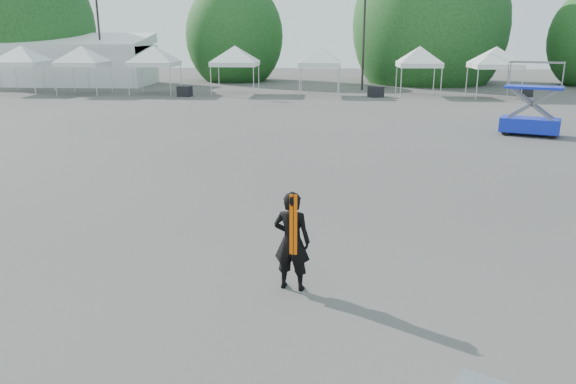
{
  "coord_description": "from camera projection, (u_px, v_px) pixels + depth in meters",
  "views": [
    {
      "loc": [
        0.3,
        -11.62,
        4.13
      ],
      "look_at": [
        -0.38,
        -1.63,
        1.3
      ],
      "focal_mm": 35.0,
      "sensor_mm": 36.0,
      "label": 1
    }
  ],
  "objects": [
    {
      "name": "tent_a",
      "position": [
        21.0,
        49.0,
        40.02
      ],
      "size": [
        4.43,
        4.43,
        3.88
      ],
      "color": "silver",
      "rests_on": "ground"
    },
    {
      "name": "tent_e",
      "position": [
        320.0,
        50.0,
        38.65
      ],
      "size": [
        4.06,
        4.06,
        3.88
      ],
      "color": "silver",
      "rests_on": "ground"
    },
    {
      "name": "tent_d",
      "position": [
        235.0,
        50.0,
        39.54
      ],
      "size": [
        4.5,
        4.5,
        3.88
      ],
      "color": "silver",
      "rests_on": "ground"
    },
    {
      "name": "tree_mid_w",
      "position": [
        235.0,
        36.0,
        50.16
      ],
      "size": [
        4.16,
        4.16,
        6.33
      ],
      "color": "#382314",
      "rests_on": "ground"
    },
    {
      "name": "marquee",
      "position": [
        60.0,
        61.0,
        46.8
      ],
      "size": [
        15.0,
        6.25,
        4.23
      ],
      "color": "white",
      "rests_on": "ground"
    },
    {
      "name": "light_pole_east",
      "position": [
        365.0,
        14.0,
        41.33
      ],
      "size": [
        0.6,
        0.25,
        9.8
      ],
      "color": "black",
      "rests_on": "ground"
    },
    {
      "name": "tree_far_w",
      "position": [
        28.0,
        29.0,
        49.25
      ],
      "size": [
        4.8,
        4.8,
        7.3
      ],
      "color": "#382314",
      "rests_on": "ground"
    },
    {
      "name": "man",
      "position": [
        292.0,
        241.0,
        9.22
      ],
      "size": [
        0.69,
        0.53,
        1.69
      ],
      "rotation": [
        0.0,
        0.0,
        2.92
      ],
      "color": "black",
      "rests_on": "ground"
    },
    {
      "name": "crate_mid",
      "position": [
        376.0,
        92.0,
        37.91
      ],
      "size": [
        1.11,
        0.98,
        0.72
      ],
      "primitive_type": "cube",
      "rotation": [
        0.0,
        0.0,
        0.33
      ],
      "color": "black",
      "rests_on": "ground"
    },
    {
      "name": "crate_east",
      "position": [
        525.0,
        92.0,
        38.16
      ],
      "size": [
        0.97,
        0.8,
        0.68
      ],
      "primitive_type": "cube",
      "rotation": [
        0.0,
        0.0,
        -0.15
      ],
      "color": "black",
      "rests_on": "ground"
    },
    {
      "name": "ground",
      "position": [
        310.0,
        229.0,
        12.29
      ],
      "size": [
        120.0,
        120.0,
        0.0
      ],
      "primitive_type": "plane",
      "color": "#474442",
      "rests_on": "ground"
    },
    {
      "name": "tent_f",
      "position": [
        420.0,
        50.0,
        38.18
      ],
      "size": [
        4.04,
        4.04,
        3.88
      ],
      "color": "silver",
      "rests_on": "ground"
    },
    {
      "name": "light_pole_west",
      "position": [
        97.0,
        12.0,
        44.55
      ],
      "size": [
        0.6,
        0.25,
        10.3
      ],
      "color": "black",
      "rests_on": "ground"
    },
    {
      "name": "tree_mid_e",
      "position": [
        430.0,
        25.0,
        47.84
      ],
      "size": [
        5.12,
        5.12,
        7.79
      ],
      "color": "#382314",
      "rests_on": "ground"
    },
    {
      "name": "tent_b",
      "position": [
        81.0,
        50.0,
        39.18
      ],
      "size": [
        4.32,
        4.32,
        3.88
      ],
      "color": "silver",
      "rests_on": "ground"
    },
    {
      "name": "crate_west",
      "position": [
        185.0,
        91.0,
        38.28
      ],
      "size": [
        1.0,
        0.84,
        0.69
      ],
      "primitive_type": "cube",
      "rotation": [
        0.0,
        0.0,
        -0.18
      ],
      "color": "black",
      "rests_on": "ground"
    },
    {
      "name": "scissor_lift",
      "position": [
        533.0,
        99.0,
        23.26
      ],
      "size": [
        2.62,
        1.98,
        3.03
      ],
      "rotation": [
        0.0,
        0.0,
        -0.39
      ],
      "color": "#0E1DB6",
      "rests_on": "ground"
    },
    {
      "name": "tent_c",
      "position": [
        154.0,
        50.0,
        39.34
      ],
      "size": [
        4.42,
        4.42,
        3.88
      ],
      "color": "silver",
      "rests_on": "ground"
    },
    {
      "name": "tent_g",
      "position": [
        496.0,
        51.0,
        36.96
      ],
      "size": [
        4.31,
        4.31,
        3.88
      ],
      "color": "silver",
      "rests_on": "ground"
    }
  ]
}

